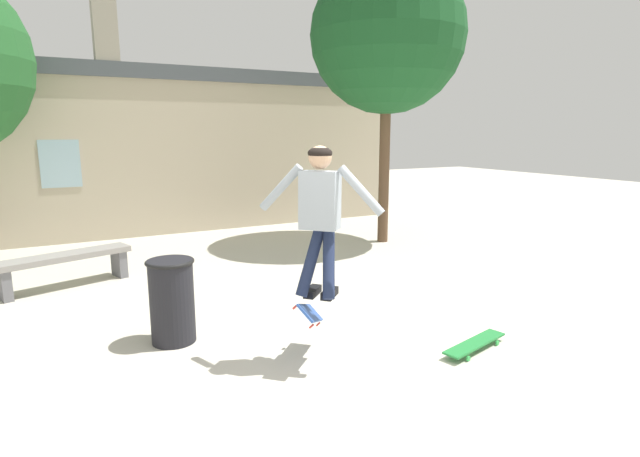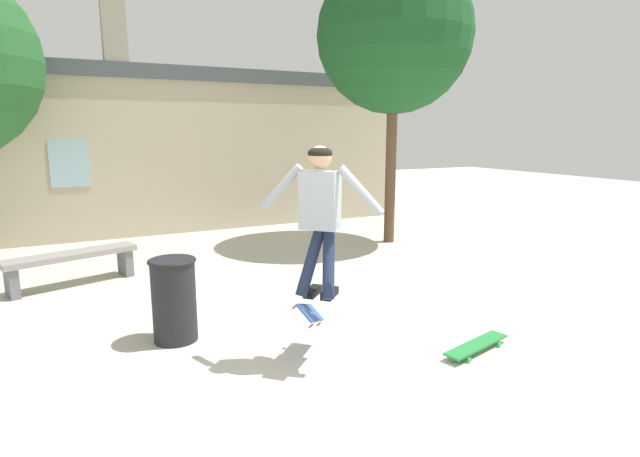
{
  "view_description": "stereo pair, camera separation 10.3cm",
  "coord_description": "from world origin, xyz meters",
  "px_view_note": "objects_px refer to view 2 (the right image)",
  "views": [
    {
      "loc": [
        -2.39,
        -3.45,
        2.17
      ],
      "look_at": [
        -0.29,
        0.49,
        1.3
      ],
      "focal_mm": 28.0,
      "sensor_mm": 36.0,
      "label": 1
    },
    {
      "loc": [
        -2.3,
        -3.5,
        2.17
      ],
      "look_at": [
        -0.29,
        0.49,
        1.3
      ],
      "focal_mm": 28.0,
      "sensor_mm": 36.0,
      "label": 2
    }
  ],
  "objects_px": {
    "trash_bin": "(174,298)",
    "skateboard_flipping": "(311,313)",
    "skater": "(320,208)",
    "tree_right": "(394,35)",
    "park_bench": "(72,261)",
    "skateboard_resting": "(476,345)"
  },
  "relations": [
    {
      "from": "tree_right",
      "to": "skater",
      "type": "distance_m",
      "value": 5.97
    },
    {
      "from": "park_bench",
      "to": "skater",
      "type": "relative_size",
      "value": 1.28
    },
    {
      "from": "park_bench",
      "to": "skateboard_flipping",
      "type": "bearing_deg",
      "value": -78.41
    },
    {
      "from": "skateboard_flipping",
      "to": "skater",
      "type": "bearing_deg",
      "value": -106.49
    },
    {
      "from": "trash_bin",
      "to": "skateboard_flipping",
      "type": "bearing_deg",
      "value": -44.02
    },
    {
      "from": "skateboard_resting",
      "to": "skater",
      "type": "bearing_deg",
      "value": -33.07
    },
    {
      "from": "skater",
      "to": "skateboard_flipping",
      "type": "relative_size",
      "value": 1.91
    },
    {
      "from": "tree_right",
      "to": "skateboard_flipping",
      "type": "bearing_deg",
      "value": -132.42
    },
    {
      "from": "park_bench",
      "to": "skater",
      "type": "distance_m",
      "value": 4.41
    },
    {
      "from": "park_bench",
      "to": "trash_bin",
      "type": "height_order",
      "value": "trash_bin"
    },
    {
      "from": "trash_bin",
      "to": "tree_right",
      "type": "bearing_deg",
      "value": 32.04
    },
    {
      "from": "tree_right",
      "to": "trash_bin",
      "type": "xyz_separation_m",
      "value": [
        -4.74,
        -2.97,
        -3.45
      ]
    },
    {
      "from": "trash_bin",
      "to": "skateboard_flipping",
      "type": "distance_m",
      "value": 1.5
    },
    {
      "from": "tree_right",
      "to": "skateboard_resting",
      "type": "relative_size",
      "value": 6.02
    },
    {
      "from": "skateboard_resting",
      "to": "tree_right",
      "type": "bearing_deg",
      "value": -128.25
    },
    {
      "from": "skateboard_flipping",
      "to": "skateboard_resting",
      "type": "xyz_separation_m",
      "value": [
        1.55,
        -0.6,
        -0.4
      ]
    },
    {
      "from": "skater",
      "to": "skateboard_flipping",
      "type": "distance_m",
      "value": 1.02
    },
    {
      "from": "tree_right",
      "to": "trash_bin",
      "type": "bearing_deg",
      "value": -147.96
    },
    {
      "from": "tree_right",
      "to": "skateboard_resting",
      "type": "bearing_deg",
      "value": -114.61
    },
    {
      "from": "tree_right",
      "to": "skateboard_flipping",
      "type": "distance_m",
      "value": 6.43
    },
    {
      "from": "tree_right",
      "to": "skateboard_flipping",
      "type": "relative_size",
      "value": 7.28
    },
    {
      "from": "trash_bin",
      "to": "skateboard_flipping",
      "type": "height_order",
      "value": "trash_bin"
    }
  ]
}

